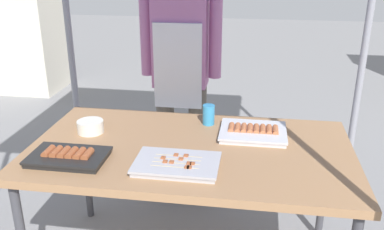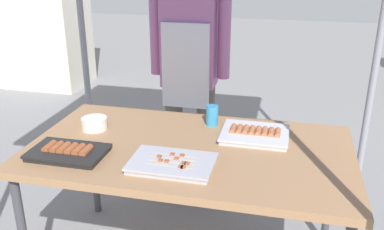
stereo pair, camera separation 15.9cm
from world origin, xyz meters
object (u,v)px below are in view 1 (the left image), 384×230
Objects in this scene: vendor_woman at (181,62)px; tray_grilled_sausages at (253,132)px; tray_pork_links at (68,156)px; drink_cup_near_edge at (209,115)px; condiment_bowl at (90,127)px; tray_meat_skewers at (177,164)px; neighbor_stall_right at (13,15)px; stall_table at (190,156)px.

tray_grilled_sausages is at bearing 131.96° from vendor_woman.
drink_cup_near_edge reaches higher than tray_pork_links.
condiment_bowl is at bearing 58.71° from vendor_woman.
tray_meat_skewers is at bearing 99.04° from vendor_woman.
tray_pork_links is 3.79m from neighbor_stall_right.
stall_table is 0.59m from tray_pork_links.
tray_grilled_sausages is at bearing 31.34° from stall_table.
stall_table is at bearing -100.30° from drink_cup_near_edge.
neighbor_stall_right reaches higher than condiment_bowl.
stall_table is 4.19× the size of tray_meat_skewers.
tray_pork_links is (-0.84, -0.42, 0.00)m from tray_grilled_sausages.
vendor_woman is at bearing 118.89° from drink_cup_near_edge.
vendor_woman is at bearing 58.71° from condiment_bowl.
condiment_bowl is (-0.86, -0.09, 0.01)m from tray_grilled_sausages.
tray_grilled_sausages is 0.97× the size of tray_pork_links.
stall_table is 0.57m from condiment_bowl.
tray_meat_skewers is at bearing -50.46° from neighbor_stall_right.
stall_table is at bearing 83.22° from tray_meat_skewers.
tray_pork_links is at bearing -178.91° from tray_meat_skewers.
tray_pork_links is at bearing -153.61° from tray_grilled_sausages.
tray_pork_links is at bearing -137.99° from drink_cup_near_edge.
neighbor_stall_right is (-2.60, 3.15, 0.15)m from tray_meat_skewers.
tray_meat_skewers is at bearing -30.98° from condiment_bowl.
tray_pork_links is (-0.54, -0.23, 0.07)m from stall_table.
tray_pork_links is 0.20× the size of neighbor_stall_right.
stall_table is 11.44× the size of condiment_bowl.
tray_meat_skewers is at bearing -98.81° from drink_cup_near_edge.
tray_grilled_sausages is 4.02m from neighbor_stall_right.
vendor_woman reaches higher than tray_meat_skewers.
condiment_bowl is 0.76m from vendor_woman.
condiment_bowl is 0.08× the size of vendor_woman.
neighbor_stall_right is (-2.07, 2.83, 0.13)m from condiment_bowl.
stall_table is 0.24m from tray_meat_skewers.
stall_table is 4.49× the size of tray_pork_links.
neighbor_stall_right is at bearing 123.46° from tray_pork_links.
tray_pork_links is at bearing -86.72° from condiment_bowl.
condiment_bowl is at bearing -161.39° from drink_cup_near_edge.
tray_grilled_sausages is 0.91× the size of tray_meat_skewers.
tray_meat_skewers is at bearing 1.09° from tray_pork_links.
tray_pork_links is 2.55× the size of condiment_bowl.
tray_pork_links reaches higher than stall_table.
drink_cup_near_edge is at bearing 18.61° from condiment_bowl.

